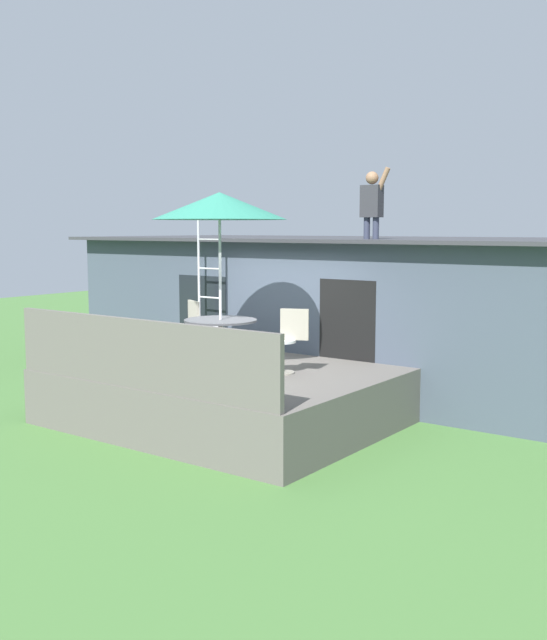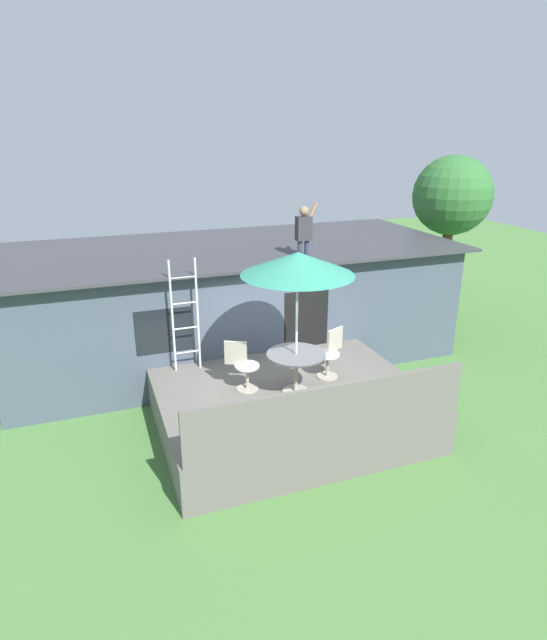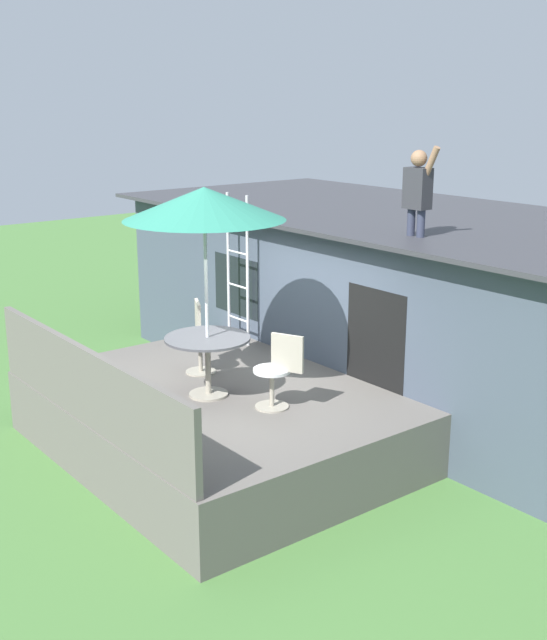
{
  "view_description": "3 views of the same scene",
  "coord_description": "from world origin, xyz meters",
  "px_view_note": "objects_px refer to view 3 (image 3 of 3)",
  "views": [
    {
      "loc": [
        6.92,
        -8.36,
        2.84
      ],
      "look_at": [
        -0.02,
        1.14,
        1.39
      ],
      "focal_mm": 41.97,
      "sensor_mm": 36.0,
      "label": 1
    },
    {
      "loc": [
        -3.17,
        -7.95,
        5.22
      ],
      "look_at": [
        -0.08,
        0.51,
        1.92
      ],
      "focal_mm": 29.4,
      "sensor_mm": 36.0,
      "label": 2
    },
    {
      "loc": [
        7.87,
        -5.39,
        4.34
      ],
      "look_at": [
        0.19,
        0.66,
        1.63
      ],
      "focal_mm": 45.4,
      "sensor_mm": 36.0,
      "label": 3
    }
  ],
  "objects_px": {
    "patio_table": "(208,350)",
    "patio_chair_right": "(277,371)",
    "patio_chair_left": "(199,338)",
    "step_ladder": "(238,269)",
    "patio_umbrella": "(204,204)",
    "person_figure": "(418,187)"
  },
  "relations": [
    {
      "from": "patio_umbrella",
      "to": "patio_chair_left",
      "type": "height_order",
      "value": "patio_umbrella"
    },
    {
      "from": "step_ladder",
      "to": "patio_umbrella",
      "type": "bearing_deg",
      "value": -45.09
    },
    {
      "from": "step_ladder",
      "to": "patio_table",
      "type": "bearing_deg",
      "value": -45.09
    },
    {
      "from": "patio_table",
      "to": "patio_umbrella",
      "type": "distance_m",
      "value": 1.76
    },
    {
      "from": "patio_table",
      "to": "step_ladder",
      "type": "xyz_separation_m",
      "value": [
        -1.61,
        1.62,
        0.51
      ]
    },
    {
      "from": "patio_umbrella",
      "to": "step_ladder",
      "type": "relative_size",
      "value": 1.15
    },
    {
      "from": "patio_chair_left",
      "to": "step_ladder",
      "type": "bearing_deg",
      "value": 149.79
    },
    {
      "from": "patio_table",
      "to": "step_ladder",
      "type": "relative_size",
      "value": 0.47
    },
    {
      "from": "step_ladder",
      "to": "patio_chair_left",
      "type": "xyz_separation_m",
      "value": [
        0.77,
        -1.19,
        -0.64
      ]
    },
    {
      "from": "patio_table",
      "to": "patio_chair_left",
      "type": "distance_m",
      "value": 0.95
    },
    {
      "from": "step_ladder",
      "to": "patio_chair_left",
      "type": "bearing_deg",
      "value": -57.12
    },
    {
      "from": "person_figure",
      "to": "patio_umbrella",
      "type": "bearing_deg",
      "value": -115.44
    },
    {
      "from": "patio_umbrella",
      "to": "patio_chair_right",
      "type": "relative_size",
      "value": 2.76
    },
    {
      "from": "patio_umbrella",
      "to": "patio_chair_left",
      "type": "bearing_deg",
      "value": 153.09
    },
    {
      "from": "patio_table",
      "to": "step_ladder",
      "type": "distance_m",
      "value": 2.34
    },
    {
      "from": "step_ladder",
      "to": "person_figure",
      "type": "distance_m",
      "value": 3.15
    },
    {
      "from": "person_figure",
      "to": "patio_chair_right",
      "type": "distance_m",
      "value": 2.84
    },
    {
      "from": "patio_table",
      "to": "patio_umbrella",
      "type": "xyz_separation_m",
      "value": [
        -0.0,
        0.0,
        1.76
      ]
    },
    {
      "from": "patio_table",
      "to": "patio_chair_right",
      "type": "height_order",
      "value": "patio_chair_right"
    },
    {
      "from": "step_ladder",
      "to": "person_figure",
      "type": "xyz_separation_m",
      "value": [
        2.74,
        0.75,
        1.38
      ]
    },
    {
      "from": "patio_umbrella",
      "to": "person_figure",
      "type": "height_order",
      "value": "person_figure"
    },
    {
      "from": "step_ladder",
      "to": "patio_chair_right",
      "type": "distance_m",
      "value": 2.83
    }
  ]
}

